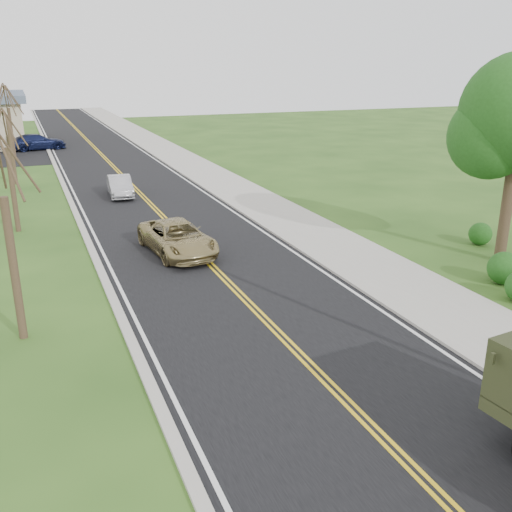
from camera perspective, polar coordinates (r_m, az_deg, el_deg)
ground at (r=11.86m, az=18.43°, el=-22.37°), size 160.00×160.00×0.00m
road at (r=47.51m, az=-14.39°, el=8.98°), size 8.00×120.00×0.01m
curb_right at (r=48.24m, az=-9.47°, el=9.51°), size 0.30×120.00×0.12m
sidewalk_right at (r=48.65m, az=-7.43°, el=9.67°), size 3.20×120.00×0.10m
curb_left at (r=47.13m, az=-19.43°, el=8.48°), size 0.30×120.00×0.10m
bare_tree_a at (r=17.21m, az=-23.26°, el=0.34°), size 1.93×2.26×6.08m
bare_tree_b at (r=28.93m, az=-23.26°, el=7.02°), size 1.83×2.14×5.73m
bare_tree_c at (r=40.75m, az=-23.34°, el=10.45°), size 2.04×2.39×6.42m
bare_tree_d at (r=52.71m, az=-23.31°, el=11.78°), size 1.88×2.20×5.91m
suv_champagne at (r=24.09m, az=-7.86°, el=1.82°), size 2.71×5.01×1.34m
sedan_silver at (r=35.27m, az=-13.44°, el=6.81°), size 1.54×3.80×1.23m
lot_car_navy at (r=56.90m, az=-21.04°, el=10.60°), size 5.29×2.96×1.45m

